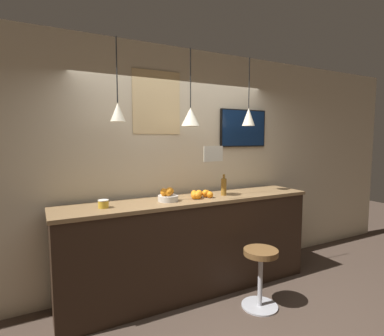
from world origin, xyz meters
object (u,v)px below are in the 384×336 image
at_px(fruit_bowl, 168,196).
at_px(spread_jar, 103,204).
at_px(bar_stool, 260,268).
at_px(mounted_tv, 243,128).
at_px(juice_bottle, 224,186).

xyz_separation_m(fruit_bowl, spread_jar, (-0.69, 0.00, -0.02)).
height_order(bar_stool, fruit_bowl, fruit_bowl).
height_order(fruit_bowl, mounted_tv, mounted_tv).
xyz_separation_m(spread_jar, mounted_tv, (1.98, 0.36, 0.79)).
relative_size(bar_stool, spread_jar, 6.10).
bearing_deg(juice_bottle, mounted_tv, 33.26).
height_order(bar_stool, spread_jar, spread_jar).
height_order(bar_stool, mounted_tv, mounted_tv).
bearing_deg(mounted_tv, fruit_bowl, -164.13).
distance_m(spread_jar, mounted_tv, 2.16).
bearing_deg(juice_bottle, spread_jar, -180.00).
height_order(juice_bottle, mounted_tv, mounted_tv).
relative_size(fruit_bowl, spread_jar, 2.14).
height_order(juice_bottle, spread_jar, juice_bottle).
relative_size(fruit_bowl, juice_bottle, 0.87).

